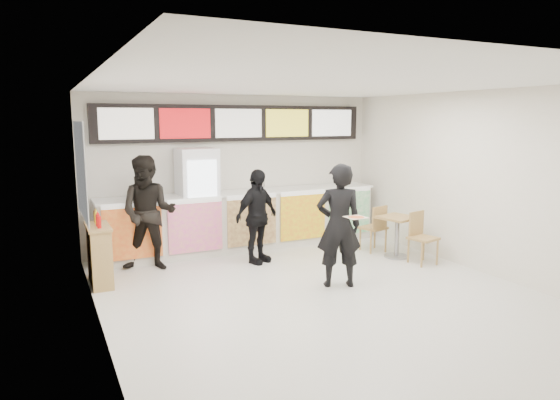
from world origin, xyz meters
TOP-DOWN VIEW (x-y plane):
  - floor at (0.00, 0.00)m, footprint 7.00×7.00m
  - ceiling at (0.00, 0.00)m, footprint 7.00×7.00m
  - wall_back at (0.00, 3.50)m, footprint 6.00×0.00m
  - wall_left at (-3.00, 0.00)m, footprint 0.00×7.00m
  - wall_right at (3.00, 0.00)m, footprint 0.00×7.00m
  - service_counter at (0.00, 3.09)m, footprint 5.56×0.77m
  - menu_board at (0.00, 3.41)m, footprint 5.50×0.14m
  - drinks_fridge at (-0.93, 3.11)m, footprint 0.70×0.67m
  - mirror_panel at (-2.99, 2.45)m, footprint 0.01×2.00m
  - customer_main at (0.45, 0.40)m, footprint 0.80×0.67m
  - customer_left at (-1.96, 2.52)m, footprint 1.16×1.05m
  - customer_mid at (-0.17, 2.10)m, footprint 1.06×0.77m
  - pizza_slice at (0.45, -0.05)m, footprint 0.36×0.36m
  - cafe_table at (2.29, 1.29)m, footprint 0.80×1.61m
  - condiment_ledge at (-2.82, 2.04)m, footprint 0.34×0.83m

SIDE VIEW (x-z plane):
  - floor at x=0.00m, z-range 0.00..0.00m
  - condiment_ledge at x=-2.82m, z-range -0.08..1.03m
  - cafe_table at x=2.29m, z-range 0.08..0.99m
  - service_counter at x=0.00m, z-range 0.00..1.14m
  - customer_mid at x=-0.17m, z-range 0.00..1.67m
  - customer_main at x=0.45m, z-range 0.00..1.88m
  - customer_left at x=-1.96m, z-range 0.00..1.94m
  - drinks_fridge at x=-0.93m, z-range 0.00..2.00m
  - pizza_slice at x=0.45m, z-range 1.15..1.17m
  - wall_back at x=0.00m, z-range -1.50..4.50m
  - wall_left at x=-3.00m, z-range -2.00..5.00m
  - wall_right at x=3.00m, z-range -2.00..5.00m
  - mirror_panel at x=-2.99m, z-range 1.00..2.50m
  - menu_board at x=0.00m, z-range 2.10..2.80m
  - ceiling at x=0.00m, z-range 3.00..3.00m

